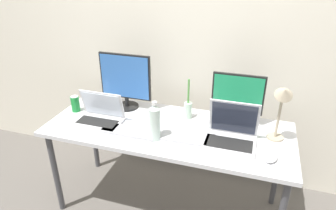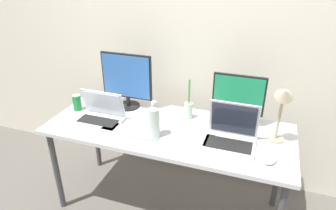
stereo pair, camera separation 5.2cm
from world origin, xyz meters
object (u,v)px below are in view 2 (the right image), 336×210
laptop_secondary (231,135)px  water_bottle (154,122)px  keyboard_main (184,137)px  keyboard_aux (129,131)px  soda_can_near_keyboard (77,103)px  work_desk (168,135)px  mouse_by_keyboard (270,160)px  monitor_center (238,99)px  laptop_silver (101,114)px  monitor_left (127,80)px  desk_lamp (282,105)px  bamboo_vase (189,109)px

laptop_secondary → water_bottle: water_bottle is taller
keyboard_main → keyboard_aux: bearing=-173.9°
water_bottle → soda_can_near_keyboard: 0.76m
work_desk → mouse_by_keyboard: bearing=-14.4°
laptop_secondary → soda_can_near_keyboard: laptop_secondary is taller
laptop_secondary → keyboard_main: laptop_secondary is taller
monitor_center → laptop_silver: size_ratio=1.12×
monitor_center → soda_can_near_keyboard: size_ratio=2.97×
keyboard_aux → water_bottle: size_ratio=1.41×
work_desk → monitor_left: bearing=153.0°
monitor_center → desk_lamp: bearing=-32.6°
monitor_center → keyboard_main: bearing=-132.7°
monitor_left → keyboard_main: 0.68m
mouse_by_keyboard → work_desk: bearing=-172.9°
keyboard_aux → soda_can_near_keyboard: bearing=161.3°
laptop_silver → laptop_secondary: bearing=1.1°
laptop_secondary → keyboard_aux: 0.69m
work_desk → mouse_by_keyboard: 0.73m
desk_lamp → mouse_by_keyboard: bearing=-95.8°
keyboard_main → bamboo_vase: 0.30m
laptop_secondary → mouse_by_keyboard: (0.25, -0.13, -0.05)m
keyboard_main → mouse_by_keyboard: bearing=-9.1°
monitor_left → water_bottle: size_ratio=1.61×
monitor_left → mouse_by_keyboard: (1.12, -0.39, -0.22)m
monitor_left → work_desk: bearing=-27.0°
bamboo_vase → laptop_silver: bearing=-157.3°
keyboard_aux → mouse_by_keyboard: bearing=-2.1°
monitor_left → water_bottle: monitor_left is taller
monitor_left → bamboo_vase: 0.54m
laptop_silver → mouse_by_keyboard: size_ratio=3.15×
monitor_center → bamboo_vase: (-0.35, -0.04, -0.12)m
monitor_left → keyboard_main: (0.56, -0.31, -0.22)m
keyboard_aux → keyboard_main: bearing=6.9°
mouse_by_keyboard → monitor_center: bearing=144.3°
bamboo_vase → desk_lamp: 0.68m
keyboard_main → desk_lamp: desk_lamp is taller
monitor_left → laptop_silver: monitor_left is taller
mouse_by_keyboard → bamboo_vase: 0.71m
soda_can_near_keyboard → water_bottle: bearing=-15.0°
keyboard_main → soda_can_near_keyboard: (-0.92, 0.13, 0.05)m
monitor_left → water_bottle: bearing=-45.1°
laptop_silver → keyboard_aux: bearing=-17.2°
water_bottle → desk_lamp: size_ratio=0.66×
desk_lamp → keyboard_main: bearing=-166.2°
mouse_by_keyboard → laptop_silver: bearing=-163.9°
monitor_center → mouse_by_keyboard: bearing=-57.2°
monitor_center → bamboo_vase: size_ratio=1.20×
monitor_center → laptop_secondary: (0.00, -0.27, -0.13)m
work_desk → water_bottle: bearing=-102.5°
laptop_silver → desk_lamp: 1.26m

